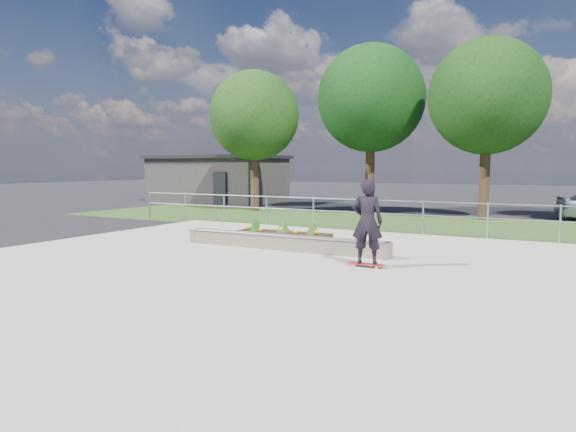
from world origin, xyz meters
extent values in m
plane|color=black|center=(0.00, 0.00, 0.00)|extent=(120.00, 120.00, 0.00)
cube|color=#2B461C|center=(0.00, 11.00, 0.01)|extent=(30.00, 8.00, 0.02)
cube|color=#AAA697|center=(0.00, 0.00, 0.03)|extent=(15.00, 15.00, 0.06)
cylinder|color=gray|center=(-10.00, 7.50, 0.60)|extent=(0.06, 0.06, 1.20)
cylinder|color=#9C9FA5|center=(-8.00, 7.50, 0.60)|extent=(0.06, 0.06, 1.20)
cylinder|color=gray|center=(-6.00, 7.50, 0.60)|extent=(0.06, 0.06, 1.20)
cylinder|color=gray|center=(-4.00, 7.50, 0.60)|extent=(0.06, 0.06, 1.20)
cylinder|color=#9B9DA3|center=(-2.00, 7.50, 0.60)|extent=(0.06, 0.06, 1.20)
cylinder|color=#96989E|center=(0.00, 7.50, 0.60)|extent=(0.06, 0.06, 1.20)
cylinder|color=gray|center=(2.00, 7.50, 0.60)|extent=(0.06, 0.06, 1.20)
cylinder|color=#9B9EA3|center=(4.00, 7.50, 0.60)|extent=(0.06, 0.06, 1.20)
cylinder|color=#9C9FA4|center=(6.00, 7.50, 0.60)|extent=(0.06, 0.06, 1.20)
cylinder|color=#96999E|center=(0.00, 7.50, 1.15)|extent=(20.00, 0.04, 0.04)
cylinder|color=gray|center=(0.00, 7.50, 0.70)|extent=(20.00, 0.04, 0.04)
cube|color=#2E2B29|center=(-14.00, 18.00, 1.40)|extent=(8.00, 5.00, 2.80)
cube|color=black|center=(-14.00, 18.00, 2.90)|extent=(8.40, 5.40, 0.20)
cube|color=black|center=(-12.00, 15.45, 1.00)|extent=(0.90, 0.10, 2.00)
cylinder|color=#301D13|center=(-8.00, 13.00, 1.46)|extent=(0.44, 0.44, 2.93)
sphere|color=black|center=(-8.00, 13.00, 4.88)|extent=(4.55, 4.55, 4.55)
cylinder|color=black|center=(-2.50, 15.00, 1.69)|extent=(0.44, 0.44, 3.38)
sphere|color=black|center=(-2.50, 15.00, 5.62)|extent=(5.25, 5.25, 5.25)
cylinder|color=black|center=(3.00, 14.00, 1.57)|extent=(0.44, 0.44, 3.15)
sphere|color=black|center=(3.00, 14.00, 5.25)|extent=(4.90, 4.90, 4.90)
cube|color=brown|center=(-0.57, 2.59, 0.26)|extent=(6.00, 0.40, 0.40)
cylinder|color=gray|center=(-0.57, 2.39, 0.46)|extent=(6.00, 0.06, 0.06)
cube|color=brown|center=(-3.47, 2.59, 0.26)|extent=(0.15, 0.42, 0.40)
cube|color=brown|center=(2.33, 2.59, 0.26)|extent=(0.15, 0.42, 0.40)
cube|color=black|center=(-1.43, 3.95, 0.18)|extent=(3.00, 1.20, 0.25)
sphere|color=yellow|center=(-2.63, 4.05, 0.39)|extent=(0.14, 0.14, 0.14)
sphere|color=yellow|center=(-2.03, 3.85, 0.39)|extent=(0.14, 0.14, 0.14)
sphere|color=yellow|center=(-1.43, 4.05, 0.39)|extent=(0.14, 0.14, 0.14)
sphere|color=yellow|center=(-0.83, 3.85, 0.39)|extent=(0.14, 0.14, 0.14)
sphere|color=yellow|center=(-0.23, 4.05, 0.39)|extent=(0.14, 0.14, 0.14)
cone|color=#133E11|center=(-2.43, 4.20, 0.49)|extent=(0.44, 0.44, 0.36)
cone|color=#204B15|center=(-1.43, 4.20, 0.49)|extent=(0.44, 0.44, 0.36)
cone|color=#1C4313|center=(-0.43, 4.20, 0.49)|extent=(0.44, 0.44, 0.36)
cylinder|color=silver|center=(2.01, 1.27, 0.09)|extent=(0.05, 0.03, 0.05)
cylinder|color=silver|center=(2.01, 1.45, 0.09)|extent=(0.05, 0.03, 0.05)
cylinder|color=white|center=(2.53, 1.27, 0.09)|extent=(0.05, 0.03, 0.05)
cylinder|color=silver|center=(2.53, 1.45, 0.09)|extent=(0.05, 0.03, 0.05)
cylinder|color=#959499|center=(2.01, 1.36, 0.11)|extent=(0.02, 0.18, 0.02)
cylinder|color=gray|center=(2.53, 1.36, 0.11)|extent=(0.02, 0.18, 0.02)
cube|color=maroon|center=(2.27, 1.36, 0.13)|extent=(0.80, 0.21, 0.02)
imported|color=black|center=(2.27, 1.36, 1.08)|extent=(0.76, 0.58, 1.88)
camera|label=1|loc=(6.11, -9.37, 2.30)|focal=32.00mm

